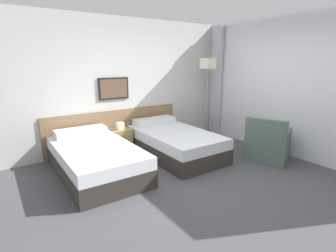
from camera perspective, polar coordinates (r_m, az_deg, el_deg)
The scene contains 8 objects.
ground_plane at distance 4.34m, azimuth 8.17°, elevation -11.20°, with size 16.00×16.00×0.00m, color #47474C.
wall_headboard at distance 5.79m, azimuth -6.87°, elevation 8.56°, with size 10.00×0.10×2.70m.
wall_window at distance 5.60m, azimuth 25.38°, elevation 7.58°, with size 0.21×4.72×2.70m.
bed_near_door at distance 4.54m, azimuth -15.47°, elevation -6.93°, with size 1.15×2.02×0.62m.
bed_near_window at distance 5.23m, azimuth 1.35°, elevation -3.61°, with size 1.15×2.02×0.62m.
nightstand at distance 5.50m, azimuth -10.24°, elevation -2.96°, with size 0.40×0.35×0.62m.
floor_lamp at distance 6.20m, azimuth 8.64°, elevation 11.98°, with size 0.27×0.27×1.90m.
armchair at distance 5.30m, azimuth 20.85°, elevation -4.03°, with size 0.97×0.95×0.85m.
Camera 1 is at (-2.68, -2.87, 1.84)m, focal length 28.00 mm.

